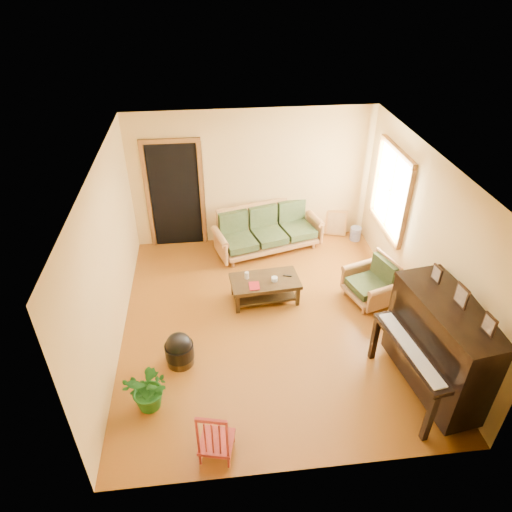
{
  "coord_description": "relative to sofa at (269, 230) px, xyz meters",
  "views": [
    {
      "loc": [
        -0.82,
        -5.33,
        4.83
      ],
      "look_at": [
        -0.19,
        0.2,
        1.1
      ],
      "focal_mm": 32.0,
      "sensor_mm": 36.0,
      "label": 1
    }
  ],
  "objects": [
    {
      "name": "floor",
      "position": [
        -0.26,
        -2.04,
        -0.43
      ],
      "size": [
        5.0,
        5.0,
        0.0
      ],
      "primitive_type": "plane",
      "color": "#65350D",
      "rests_on": "ground"
    },
    {
      "name": "doorway",
      "position": [
        -1.71,
        0.44,
        0.59
      ],
      "size": [
        1.08,
        0.16,
        2.05
      ],
      "primitive_type": "cube",
      "color": "black",
      "rests_on": "floor"
    },
    {
      "name": "window",
      "position": [
        1.95,
        -0.74,
        1.07
      ],
      "size": [
        0.12,
        1.36,
        1.46
      ],
      "primitive_type": "cube",
      "color": "white",
      "rests_on": "right_wall"
    },
    {
      "name": "sofa",
      "position": [
        0.0,
        0.0,
        0.0
      ],
      "size": [
        2.16,
        1.35,
        0.86
      ],
      "primitive_type": "cube",
      "rotation": [
        0.0,
        0.0,
        0.27
      ],
      "color": "#A26D3B",
      "rests_on": "floor"
    },
    {
      "name": "coffee_table",
      "position": [
        -0.26,
        -1.51,
        -0.23
      ],
      "size": [
        1.15,
        0.69,
        0.4
      ],
      "primitive_type": "cube",
      "rotation": [
        0.0,
        0.0,
        0.08
      ],
      "color": "black",
      "rests_on": "floor"
    },
    {
      "name": "armchair",
      "position": [
        1.43,
        -1.71,
        -0.04
      ],
      "size": [
        0.93,
        0.96,
        0.77
      ],
      "primitive_type": "cube",
      "rotation": [
        0.0,
        0.0,
        0.31
      ],
      "color": "#A26D3B",
      "rests_on": "floor"
    },
    {
      "name": "piano",
      "position": [
        1.69,
        -3.57,
        0.27
      ],
      "size": [
        1.14,
        1.69,
        1.39
      ],
      "primitive_type": "cube",
      "rotation": [
        0.0,
        0.0,
        0.14
      ],
      "color": "black",
      "rests_on": "floor"
    },
    {
      "name": "footstool",
      "position": [
        -1.62,
        -2.77,
        -0.24
      ],
      "size": [
        0.42,
        0.42,
        0.38
      ],
      "primitive_type": "cylinder",
      "rotation": [
        0.0,
        0.0,
        0.06
      ],
      "color": "black",
      "rests_on": "floor"
    },
    {
      "name": "red_chair",
      "position": [
        -1.17,
        -4.22,
        -0.03
      ],
      "size": [
        0.46,
        0.49,
        0.81
      ],
      "primitive_type": "cube",
      "rotation": [
        0.0,
        0.0,
        -0.23
      ],
      "color": "maroon",
      "rests_on": "floor"
    },
    {
      "name": "leaning_frame",
      "position": [
        1.43,
        0.39,
        -0.15
      ],
      "size": [
        0.43,
        0.2,
        0.56
      ],
      "primitive_type": "cube",
      "rotation": [
        0.0,
        0.0,
        -0.26
      ],
      "color": "#BB843E",
      "rests_on": "floor"
    },
    {
      "name": "ceramic_crock",
      "position": [
        1.78,
        0.16,
        -0.3
      ],
      "size": [
        0.28,
        0.28,
        0.27
      ],
      "primitive_type": "cylinder",
      "rotation": [
        0.0,
        0.0,
        -0.41
      ],
      "color": "#33419A",
      "rests_on": "floor"
    },
    {
      "name": "potted_plant",
      "position": [
        -1.96,
        -3.47,
        -0.11
      ],
      "size": [
        0.73,
        0.69,
        0.64
      ],
      "primitive_type": "imported",
      "rotation": [
        0.0,
        0.0,
        -0.42
      ],
      "color": "#195618",
      "rests_on": "floor"
    },
    {
      "name": "book",
      "position": [
        -0.54,
        -1.67,
        -0.02
      ],
      "size": [
        0.17,
        0.22,
        0.02
      ],
      "primitive_type": "imported",
      "rotation": [
        0.0,
        0.0,
        -0.02
      ],
      "color": "maroon",
      "rests_on": "coffee_table"
    },
    {
      "name": "candle",
      "position": [
        -0.55,
        -1.44,
        0.03
      ],
      "size": [
        0.08,
        0.08,
        0.12
      ],
      "primitive_type": "cylinder",
      "rotation": [
        0.0,
        0.0,
        0.1
      ],
      "color": "silver",
      "rests_on": "coffee_table"
    },
    {
      "name": "glass_jar",
      "position": [
        -0.12,
        -1.55,
        0.01
      ],
      "size": [
        0.12,
        0.12,
        0.07
      ],
      "primitive_type": "cylinder",
      "rotation": [
        0.0,
        0.0,
        -0.25
      ],
      "color": "silver",
      "rests_on": "coffee_table"
    },
    {
      "name": "remote",
      "position": [
        0.12,
        -1.45,
        -0.02
      ],
      "size": [
        0.15,
        0.08,
        0.01
      ],
      "primitive_type": "cube",
      "rotation": [
        0.0,
        0.0,
        -0.35
      ],
      "color": "black",
      "rests_on": "coffee_table"
    }
  ]
}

